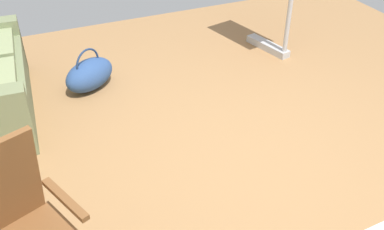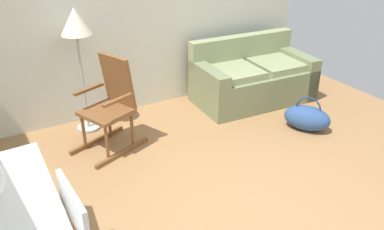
{
  "view_description": "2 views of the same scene",
  "coord_description": "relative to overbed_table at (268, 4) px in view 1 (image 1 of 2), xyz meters",
  "views": [
    {
      "loc": [
        -2.27,
        1.54,
        2.33
      ],
      "look_at": [
        -0.14,
        0.61,
        0.72
      ],
      "focal_mm": 41.5,
      "sensor_mm": 36.0,
      "label": 1
    },
    {
      "loc": [
        -1.75,
        -2.21,
        2.43
      ],
      "look_at": [
        -0.04,
        0.78,
        0.69
      ],
      "focal_mm": 38.42,
      "sensor_mm": 36.0,
      "label": 2
    }
  ],
  "objects": [
    {
      "name": "ground_plane",
      "position": [
        -1.76,
        1.14,
        -0.53
      ],
      "size": [
        6.43,
        6.43,
        0.0
      ],
      "primitive_type": "plane",
      "color": "#9E7247"
    },
    {
      "name": "duffel_bag",
      "position": [
        -0.09,
        2.08,
        -0.38
      ],
      "size": [
        0.57,
        0.64,
        0.43
      ],
      "color": "#2D4C84",
      "rests_on": "ground"
    },
    {
      "name": "overbed_table",
      "position": [
        0.0,
        0.0,
        0.0
      ],
      "size": [
        0.88,
        0.57,
        0.84
      ],
      "color": "#B2B5BA",
      "rests_on": "ground"
    }
  ]
}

